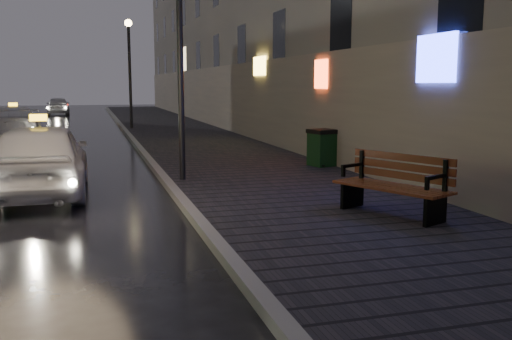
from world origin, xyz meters
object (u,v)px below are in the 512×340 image
Objects in this scene: taxi_near at (41,158)px; car_far at (58,106)px; trash_bin at (322,147)px; lamp_far at (129,60)px; taxi_mid at (14,123)px; bench at (394,185)px; lamp_near at (180,31)px.

car_far is at bearing -87.27° from taxi_near.
trash_bin is at bearing 100.89° from car_far.
lamp_far reaches higher than taxi_mid.
trash_bin is 7.13m from taxi_near.
car_far is (-8.20, 32.00, 0.03)m from trash_bin.
taxi_mid reaches higher than trash_bin.
taxi_near is at bearing 119.94° from bench.
taxi_mid is at bearing -80.68° from taxi_near.
lamp_far reaches higher than car_far.
lamp_near reaches higher than trash_bin.
trash_bin is 0.25× the size of car_far.
lamp_near is at bearing 103.49° from taxi_mid.
taxi_mid is at bearing 90.21° from bench.
taxi_near is 0.95× the size of taxi_mid.
taxi_mid reaches higher than car_far.
bench is 7.25m from taxi_near.
trash_bin is 0.21× the size of taxi_near.
bench is 38.39m from car_far.
trash_bin is (3.95, 1.13, -2.84)m from lamp_near.
car_far is at bearing 103.92° from lamp_far.
lamp_far is (0.00, 16.00, 0.00)m from lamp_near.
lamp_far is 16.83m from taxi_near.
car_far reaches higher than bench.
taxi_near is 13.40m from taxi_mid.
car_far is (-7.08, 37.73, 0.02)m from bench.
taxi_mid is 20.23m from car_far.
bench is at bearing -82.16° from lamp_far.
trash_bin is at bearing 54.94° from bench.
trash_bin is at bearing 15.93° from lamp_near.
lamp_near is 4.07m from taxi_near.
lamp_near reaches higher than car_far.
taxi_near reaches higher than bench.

